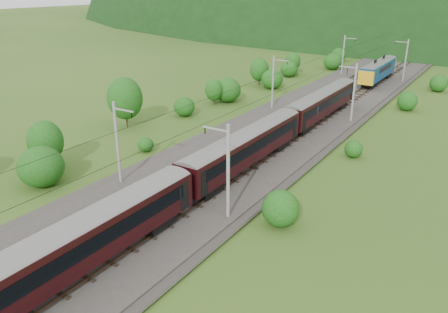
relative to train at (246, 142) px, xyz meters
The scene contains 14 objects.
ground 10.26m from the train, 104.30° to the right, with size 600.00×600.00×0.00m, color #32531A.
railbed 4.00m from the train, 166.25° to the left, with size 14.00×220.00×0.30m, color #38332D.
track_left 5.65m from the train, behind, with size 2.40×220.00×0.27m.
track_right 2.99m from the train, 90.00° to the left, with size 2.40×220.00×0.27m.
catenary_left 24.17m from the train, 110.67° to the left, with size 2.54×192.28×8.00m.
catenary_right 22.92m from the train, 80.64° to the left, with size 2.54×192.28×8.00m.
overhead_wires 4.53m from the train, 166.25° to the left, with size 4.83×198.00×0.03m.
mountain_ridge 315.33m from the train, 112.84° to the left, with size 336.00×280.00×132.00m, color black.
train is the anchor object (origin of this frame).
hazard_post_near 20.13m from the train, 97.07° to the left, with size 0.16×0.16×1.46m, color red.
hazard_post_far 15.55m from the train, 97.74° to the left, with size 0.18×0.18×1.71m, color red.
signal 54.48m from the train, 97.57° to the left, with size 0.21×0.21×1.87m.
vegetation_left 16.82m from the train, behind, with size 13.16×144.69×7.03m.
vegetation_right 9.40m from the train, ahead, with size 6.18×104.48×2.78m.
Camera 1 is at (23.31, -26.87, 18.40)m, focal length 35.00 mm.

